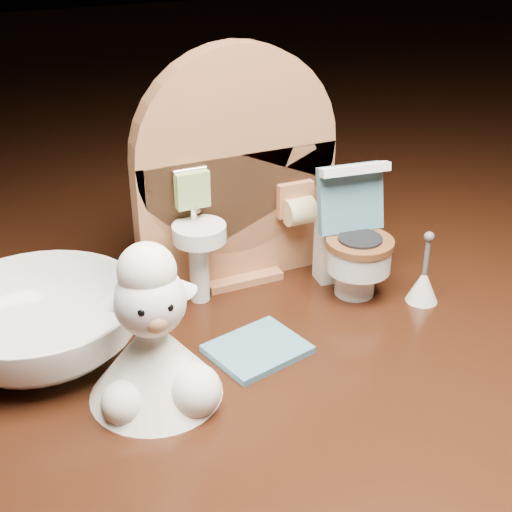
# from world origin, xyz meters

# --- Properties ---
(backdrop_panel) EXTENTS (0.13, 0.05, 0.15)m
(backdrop_panel) POSITION_xyz_m (-0.00, 0.06, 0.07)
(backdrop_panel) COLOR #A66941
(backdrop_panel) RESTS_ON ground
(toy_toilet) EXTENTS (0.04, 0.05, 0.08)m
(toy_toilet) POSITION_xyz_m (0.06, 0.02, 0.03)
(toy_toilet) COLOR white
(toy_toilet) RESTS_ON ground
(bath_mat) EXTENTS (0.06, 0.05, 0.00)m
(bath_mat) POSITION_xyz_m (-0.02, -0.02, 0.00)
(bath_mat) COLOR teal
(bath_mat) RESTS_ON ground
(toilet_brush) EXTENTS (0.02, 0.02, 0.05)m
(toilet_brush) POSITION_xyz_m (0.09, -0.01, 0.01)
(toilet_brush) COLOR white
(toilet_brush) RESTS_ON ground
(plush_lamb) EXTENTS (0.07, 0.07, 0.09)m
(plush_lamb) POSITION_xyz_m (-0.09, -0.03, 0.03)
(plush_lamb) COLOR white
(plush_lamb) RESTS_ON ground
(ceramic_bowl) EXTENTS (0.13, 0.13, 0.04)m
(ceramic_bowl) POSITION_xyz_m (-0.13, 0.03, 0.02)
(ceramic_bowl) COLOR white
(ceramic_bowl) RESTS_ON ground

